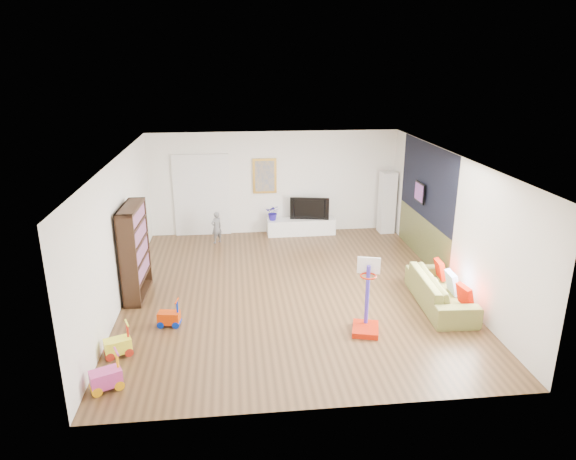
{
  "coord_description": "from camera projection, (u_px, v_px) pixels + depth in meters",
  "views": [
    {
      "loc": [
        -1.08,
        -9.42,
        4.44
      ],
      "look_at": [
        0.0,
        0.4,
        1.15
      ],
      "focal_mm": 32.0,
      "sensor_mm": 36.0,
      "label": 1
    }
  ],
  "objects": [
    {
      "name": "pillow_left",
      "position": [
        465.0,
        295.0,
        9.08
      ],
      "size": [
        0.15,
        0.39,
        0.38
      ],
      "primitive_type": "cube",
      "rotation": [
        0.0,
        0.0,
        0.15
      ],
      "color": "red",
      "rests_on": "sofa"
    },
    {
      "name": "ride_on_yellow",
      "position": [
        117.0,
        340.0,
        8.01
      ],
      "size": [
        0.47,
        0.38,
        0.54
      ],
      "primitive_type": "cube",
      "rotation": [
        0.0,
        0.0,
        0.37
      ],
      "color": "#FCFF34",
      "rests_on": "ground"
    },
    {
      "name": "media_console",
      "position": [
        301.0,
        227.0,
        13.66
      ],
      "size": [
        1.8,
        0.48,
        0.42
      ],
      "primitive_type": "cube",
      "rotation": [
        0.0,
        0.0,
        0.02
      ],
      "color": "white",
      "rests_on": "ground"
    },
    {
      "name": "wall_front",
      "position": [
        324.0,
        319.0,
        6.43
      ],
      "size": [
        6.5,
        0.0,
        2.7
      ],
      "primitive_type": "cube",
      "color": "white",
      "rests_on": "ground"
    },
    {
      "name": "artwork_right",
      "position": [
        420.0,
        192.0,
        11.74
      ],
      "size": [
        0.04,
        0.56,
        0.46
      ],
      "primitive_type": "cube",
      "color": "#7F3F8C",
      "rests_on": "wall_right"
    },
    {
      "name": "navy_accent",
      "position": [
        427.0,
        181.0,
        11.47
      ],
      "size": [
        0.01,
        3.2,
        1.7
      ],
      "primitive_type": "cube",
      "color": "black",
      "rests_on": "wall_right"
    },
    {
      "name": "tall_cabinet",
      "position": [
        387.0,
        202.0,
        13.66
      ],
      "size": [
        0.4,
        0.4,
        1.65
      ],
      "primitive_type": "cube",
      "rotation": [
        0.0,
        0.0,
        0.03
      ],
      "color": "white",
      "rests_on": "ground"
    },
    {
      "name": "olive_wainscot",
      "position": [
        422.0,
        238.0,
        11.89
      ],
      "size": [
        0.01,
        3.2,
        1.0
      ],
      "primitive_type": "cube",
      "color": "brown",
      "rests_on": "wall_right"
    },
    {
      "name": "ceiling",
      "position": [
        290.0,
        158.0,
        9.54
      ],
      "size": [
        6.5,
        7.5,
        0.0
      ],
      "primitive_type": "cube",
      "color": "white",
      "rests_on": "ground"
    },
    {
      "name": "basketball_hoop",
      "position": [
        367.0,
        297.0,
        8.6
      ],
      "size": [
        0.58,
        0.64,
        1.3
      ],
      "primitive_type": "cube",
      "rotation": [
        0.0,
        0.0,
        -0.27
      ],
      "color": "#B61B06",
      "rests_on": "ground"
    },
    {
      "name": "floor",
      "position": [
        290.0,
        290.0,
        10.4
      ],
      "size": [
        6.5,
        7.5,
        0.0
      ],
      "primitive_type": "cube",
      "color": "brown",
      "rests_on": "ground"
    },
    {
      "name": "ride_on_orange",
      "position": [
        169.0,
        313.0,
        8.92
      ],
      "size": [
        0.4,
        0.28,
        0.49
      ],
      "primitive_type": "cube",
      "rotation": [
        0.0,
        0.0,
        -0.14
      ],
      "color": "#CA3504",
      "rests_on": "ground"
    },
    {
      "name": "wall_back",
      "position": [
        274.0,
        183.0,
        13.51
      ],
      "size": [
        6.5,
        0.0,
        2.7
      ],
      "primitive_type": "cube",
      "color": "white",
      "rests_on": "ground"
    },
    {
      "name": "child",
      "position": [
        217.0,
        227.0,
        12.95
      ],
      "size": [
        0.36,
        0.33,
        0.82
      ],
      "primitive_type": "imported",
      "rotation": [
        0.0,
        0.0,
        3.77
      ],
      "color": "slate",
      "rests_on": "ground"
    },
    {
      "name": "painting_back",
      "position": [
        265.0,
        176.0,
        13.38
      ],
      "size": [
        0.62,
        0.06,
        0.92
      ],
      "primitive_type": "cube",
      "color": "gold",
      "rests_on": "wall_back"
    },
    {
      "name": "vase_plant",
      "position": [
        273.0,
        212.0,
        13.45
      ],
      "size": [
        0.44,
        0.4,
        0.41
      ],
      "primitive_type": "imported",
      "rotation": [
        0.0,
        0.0,
        -0.24
      ],
      "color": "#251798",
      "rests_on": "media_console"
    },
    {
      "name": "tv",
      "position": [
        310.0,
        207.0,
        13.58
      ],
      "size": [
        1.04,
        0.32,
        0.59
      ],
      "primitive_type": "imported",
      "rotation": [
        0.0,
        0.0,
        -0.19
      ],
      "color": "black",
      "rests_on": "media_console"
    },
    {
      "name": "doorway",
      "position": [
        202.0,
        196.0,
        13.37
      ],
      "size": [
        1.45,
        0.06,
        2.1
      ],
      "primitive_type": "cube",
      "color": "white",
      "rests_on": "ground"
    },
    {
      "name": "ride_on_pink",
      "position": [
        105.0,
        372.0,
        7.18
      ],
      "size": [
        0.49,
        0.41,
        0.57
      ],
      "primitive_type": "cube",
      "rotation": [
        0.0,
        0.0,
        0.42
      ],
      "color": "#D23E99",
      "rests_on": "ground"
    },
    {
      "name": "bookshelf",
      "position": [
        135.0,
        251.0,
        9.91
      ],
      "size": [
        0.37,
        1.26,
        1.83
      ],
      "primitive_type": "cube",
      "rotation": [
        0.0,
        0.0,
        -0.03
      ],
      "color": "#331F12",
      "rests_on": "ground"
    },
    {
      "name": "wall_left",
      "position": [
        119.0,
        233.0,
        9.64
      ],
      "size": [
        0.0,
        7.5,
        2.7
      ],
      "primitive_type": "cube",
      "color": "silver",
      "rests_on": "ground"
    },
    {
      "name": "sofa",
      "position": [
        441.0,
        291.0,
        9.67
      ],
      "size": [
        0.9,
        2.07,
        0.59
      ],
      "primitive_type": "imported",
      "rotation": [
        0.0,
        0.0,
        1.52
      ],
      "color": "olive",
      "rests_on": "ground"
    },
    {
      "name": "pillow_center",
      "position": [
        452.0,
        283.0,
        9.6
      ],
      "size": [
        0.12,
        0.42,
        0.41
      ],
      "primitive_type": "cube",
      "rotation": [
        0.0,
        0.0,
        -0.04
      ],
      "color": "white",
      "rests_on": "sofa"
    },
    {
      "name": "pillow_right",
      "position": [
        440.0,
        269.0,
        10.21
      ],
      "size": [
        0.12,
        0.38,
        0.37
      ],
      "primitive_type": "cube",
      "rotation": [
        0.0,
        0.0,
        -0.06
      ],
      "color": "#BA1201",
      "rests_on": "sofa"
    },
    {
      "name": "wall_right",
      "position": [
        451.0,
        221.0,
        10.31
      ],
      "size": [
        0.0,
        7.5,
        2.7
      ],
      "primitive_type": "cube",
      "color": "silver",
      "rests_on": "ground"
    }
  ]
}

